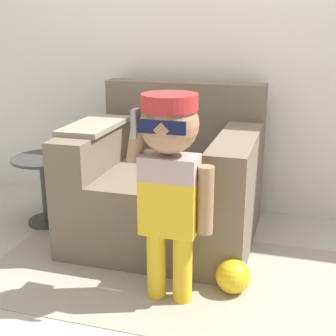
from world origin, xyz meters
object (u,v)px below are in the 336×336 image
object	(u,v)px
side_table	(47,183)
toy_ball	(233,276)
armchair	(168,184)
person_child	(170,168)

from	to	relation	value
side_table	toy_ball	distance (m)	1.44
armchair	side_table	bearing A→B (deg)	-176.19
toy_ball	side_table	bearing A→B (deg)	158.90
armchair	side_table	distance (m)	0.83
side_table	toy_ball	xyz separation A→B (m)	(1.33, -0.51, -0.19)
armchair	toy_ball	distance (m)	0.80
armchair	side_table	xyz separation A→B (m)	(-0.83, -0.06, -0.06)
person_child	toy_ball	size ratio (longest dim) A/B	5.72
person_child	toy_ball	bearing A→B (deg)	26.60
armchair	person_child	distance (m)	0.82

